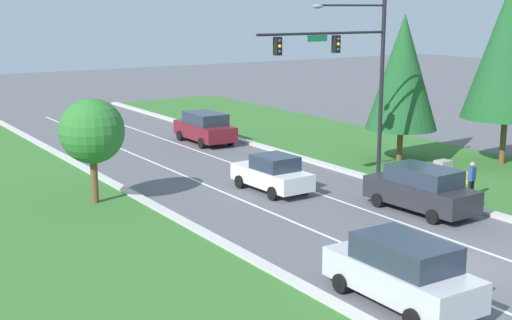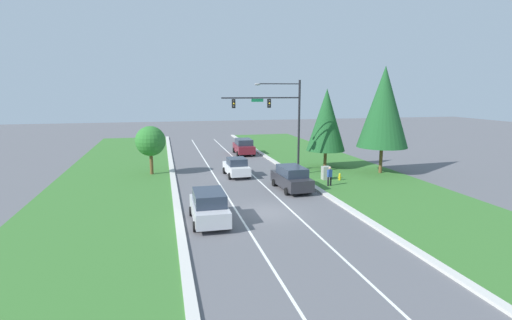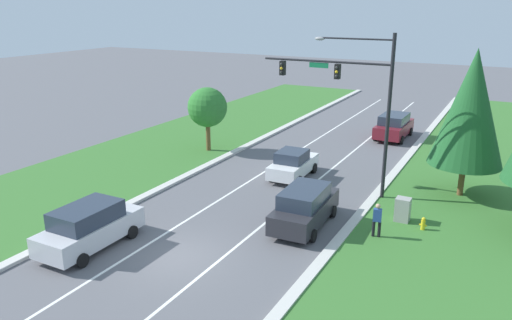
{
  "view_description": "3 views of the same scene",
  "coord_description": "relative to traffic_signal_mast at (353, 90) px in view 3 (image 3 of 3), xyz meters",
  "views": [
    {
      "loc": [
        -17.94,
        -15.09,
        8.46
      ],
      "look_at": [
        -1.71,
        10.11,
        2.01
      ],
      "focal_mm": 50.0,
      "sensor_mm": 36.0,
      "label": 1
    },
    {
      "loc": [
        -6.44,
        -24.47,
        8.0
      ],
      "look_at": [
        1.5,
        9.14,
        1.92
      ],
      "focal_mm": 28.0,
      "sensor_mm": 36.0,
      "label": 2
    },
    {
      "loc": [
        11.95,
        -15.15,
        10.27
      ],
      "look_at": [
        -0.5,
        8.18,
        1.98
      ],
      "focal_mm": 35.0,
      "sensor_mm": 36.0,
      "label": 3
    }
  ],
  "objects": [
    {
      "name": "charcoal_suv",
      "position": [
        -0.46,
        -5.27,
        -4.86
      ],
      "size": [
        2.3,
        5.02,
        1.94
      ],
      "rotation": [
        0.0,
        0.0,
        0.05
      ],
      "color": "#28282D",
      "rests_on": "ground_plane"
    },
    {
      "name": "fire_hydrant",
      "position": [
        4.73,
        -3.22,
        -5.5
      ],
      "size": [
        0.34,
        0.2,
        0.7
      ],
      "color": "gold",
      "rests_on": "ground_plane"
    },
    {
      "name": "ground_plane",
      "position": [
        -4.05,
        -10.76,
        -5.84
      ],
      "size": [
        160.0,
        160.0,
        0.0
      ],
      "primitive_type": "plane",
      "color": "#5B5B60"
    },
    {
      "name": "burgundy_suv",
      "position": [
        -0.6,
        13.33,
        -4.84
      ],
      "size": [
        2.33,
        4.95,
        1.96
      ],
      "rotation": [
        0.0,
        0.0,
        -0.02
      ],
      "color": "maroon",
      "rests_on": "ground_plane"
    },
    {
      "name": "oak_near_left_tree",
      "position": [
        -11.6,
        3.28,
        -2.61
      ],
      "size": [
        2.83,
        2.83,
        4.67
      ],
      "color": "brown",
      "rests_on": "ground_plane"
    },
    {
      "name": "lane_stripe_inner_right",
      "position": [
        -2.25,
        -10.76,
        -5.84
      ],
      "size": [
        0.14,
        81.0,
        0.01
      ],
      "color": "white",
      "rests_on": "ground_plane"
    },
    {
      "name": "utility_cabinet",
      "position": [
        3.64,
        -2.68,
        -5.21
      ],
      "size": [
        0.7,
        0.6,
        1.27
      ],
      "color": "#9E9E99",
      "rests_on": "ground_plane"
    },
    {
      "name": "traffic_signal_mast",
      "position": [
        0.0,
        0.0,
        0.0
      ],
      "size": [
        7.35,
        0.41,
        8.9
      ],
      "color": "black",
      "rests_on": "ground_plane"
    },
    {
      "name": "curb_strip_right",
      "position": [
        1.6,
        -10.76,
        -5.77
      ],
      "size": [
        0.5,
        90.0,
        0.15
      ],
      "color": "beige",
      "rests_on": "ground_plane"
    },
    {
      "name": "grass_verge_left",
      "position": [
        -14.95,
        -10.76,
        -5.8
      ],
      "size": [
        10.0,
        90.0,
        0.08
      ],
      "color": "#38702D",
      "rests_on": "ground_plane"
    },
    {
      "name": "lane_stripe_inner_left",
      "position": [
        -5.85,
        -10.76,
        -5.84
      ],
      "size": [
        0.14,
        81.0,
        0.01
      ],
      "color": "white",
      "rests_on": "ground_plane"
    },
    {
      "name": "pedestrian",
      "position": [
        2.98,
        -4.99,
        -4.91
      ],
      "size": [
        0.42,
        0.29,
        1.69
      ],
      "rotation": [
        0.0,
        0.0,
        3.35
      ],
      "color": "black",
      "rests_on": "ground_plane"
    },
    {
      "name": "curb_strip_left",
      "position": [
        -9.7,
        -10.76,
        -5.77
      ],
      "size": [
        0.5,
        90.0,
        0.15
      ],
      "color": "beige",
      "rests_on": "ground_plane"
    },
    {
      "name": "conifer_far_right_tree",
      "position": [
        5.71,
        2.41,
        -0.83
      ],
      "size": [
        3.91,
        3.91,
        8.14
      ],
      "color": "brown",
      "rests_on": "ground_plane"
    },
    {
      "name": "silver_suv",
      "position": [
        -7.88,
        -11.79,
        -4.85
      ],
      "size": [
        2.21,
        4.84,
        1.97
      ],
      "rotation": [
        0.0,
        0.0,
        -0.0
      ],
      "color": "silver",
      "rests_on": "ground_plane"
    },
    {
      "name": "white_sedan",
      "position": [
        -3.83,
        0.91,
        -4.99
      ],
      "size": [
        2.13,
        4.36,
        1.75
      ],
      "rotation": [
        0.0,
        0.0,
        0.04
      ],
      "color": "white",
      "rests_on": "ground_plane"
    }
  ]
}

